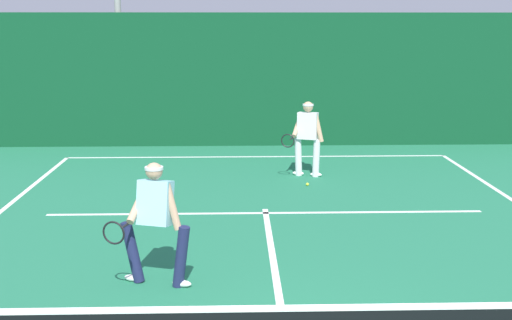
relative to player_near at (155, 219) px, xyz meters
name	(u,v)px	position (x,y,z in m)	size (l,w,h in m)	color
court_line_baseline_far	(257,157)	(1.56, 8.35, -0.88)	(9.49, 0.10, 0.01)	white
court_line_service	(266,213)	(1.56, 3.26, -0.88)	(7.74, 0.10, 0.01)	white
court_line_centre	(275,274)	(1.56, 0.31, -0.88)	(0.10, 6.40, 0.01)	white
player_near	(155,219)	(0.00, 0.00, 0.00)	(1.06, 0.89, 1.62)	#1E234C
player_far	(307,135)	(2.59, 6.17, 0.02)	(0.97, 0.89, 1.65)	silver
tennis_ball	(307,184)	(2.51, 5.25, -0.85)	(0.07, 0.07, 0.07)	#D1E033
back_fence_windscreen	(255,80)	(1.56, 9.95, 0.90)	(19.54, 0.12, 3.58)	#0D4324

